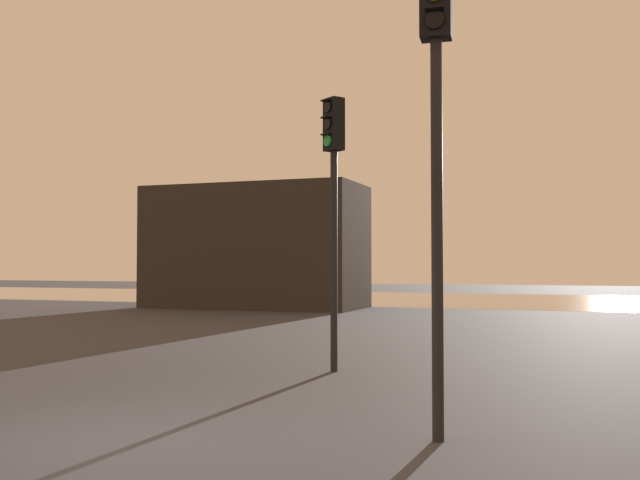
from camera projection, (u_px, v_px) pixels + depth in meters
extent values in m
plane|color=#333338|center=(96.00, 450.00, 6.92)|extent=(120.00, 120.00, 0.00)
cube|color=#9E937F|center=(487.00, 300.00, 36.48)|extent=(80.00, 16.00, 0.01)
cube|color=#2D2823|center=(255.00, 247.00, 30.06)|extent=(9.03, 4.00, 5.11)
cylinder|color=black|center=(437.00, 238.00, 7.32)|extent=(0.12, 0.12, 4.14)
cylinder|color=black|center=(435.00, 20.00, 7.27)|extent=(0.19, 0.05, 0.19)
cube|color=black|center=(434.00, 8.00, 7.25)|extent=(0.20, 0.14, 0.02)
cylinder|color=black|center=(334.00, 261.00, 12.06)|extent=(0.12, 0.12, 3.74)
cube|color=black|center=(334.00, 125.00, 12.14)|extent=(0.40, 0.38, 0.90)
cylinder|color=black|center=(327.00, 107.00, 12.07)|extent=(0.17, 0.13, 0.19)
cube|color=black|center=(326.00, 100.00, 12.06)|extent=(0.22, 0.21, 0.02)
cylinder|color=black|center=(327.00, 124.00, 12.06)|extent=(0.17, 0.13, 0.19)
cube|color=black|center=(326.00, 117.00, 12.05)|extent=(0.22, 0.21, 0.02)
cylinder|color=green|center=(327.00, 141.00, 12.05)|extent=(0.17, 0.13, 0.19)
cube|color=black|center=(326.00, 134.00, 12.04)|extent=(0.22, 0.21, 0.02)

